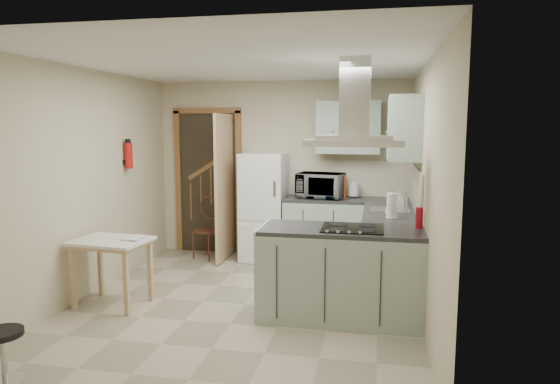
% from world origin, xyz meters
% --- Properties ---
extents(floor, '(4.20, 4.20, 0.00)m').
position_xyz_m(floor, '(0.00, 0.00, 0.00)').
color(floor, tan).
rests_on(floor, ground).
extents(ceiling, '(4.20, 4.20, 0.00)m').
position_xyz_m(ceiling, '(0.00, 0.00, 2.50)').
color(ceiling, silver).
rests_on(ceiling, back_wall).
extents(back_wall, '(3.60, 0.00, 3.60)m').
position_xyz_m(back_wall, '(0.00, 2.10, 1.25)').
color(back_wall, '#C3B697').
rests_on(back_wall, floor).
extents(left_wall, '(0.00, 4.20, 4.20)m').
position_xyz_m(left_wall, '(-1.80, 0.00, 1.25)').
color(left_wall, '#C3B697').
rests_on(left_wall, floor).
extents(right_wall, '(0.00, 4.20, 4.20)m').
position_xyz_m(right_wall, '(1.80, 0.00, 1.25)').
color(right_wall, '#C3B697').
rests_on(right_wall, floor).
extents(doorway, '(1.10, 0.12, 2.10)m').
position_xyz_m(doorway, '(-1.10, 2.07, 1.05)').
color(doorway, brown).
rests_on(doorway, floor).
extents(fridge, '(0.60, 0.60, 1.50)m').
position_xyz_m(fridge, '(-0.20, 1.80, 0.75)').
color(fridge, white).
rests_on(fridge, floor).
extents(counter_back, '(1.08, 0.60, 0.90)m').
position_xyz_m(counter_back, '(0.66, 1.80, 0.45)').
color(counter_back, '#9EB2A0').
rests_on(counter_back, floor).
extents(counter_right, '(0.60, 1.95, 0.90)m').
position_xyz_m(counter_right, '(1.50, 1.12, 0.45)').
color(counter_right, '#9EB2A0').
rests_on(counter_right, floor).
extents(splashback, '(1.68, 0.02, 0.50)m').
position_xyz_m(splashback, '(0.96, 2.09, 1.15)').
color(splashback, beige).
rests_on(splashback, counter_back).
extents(wall_cabinet_back, '(0.85, 0.35, 0.70)m').
position_xyz_m(wall_cabinet_back, '(0.95, 1.93, 1.85)').
color(wall_cabinet_back, '#9EB2A0').
rests_on(wall_cabinet_back, back_wall).
extents(wall_cabinet_right, '(0.35, 0.90, 0.70)m').
position_xyz_m(wall_cabinet_right, '(1.62, 0.85, 1.85)').
color(wall_cabinet_right, '#9EB2A0').
rests_on(wall_cabinet_right, right_wall).
extents(peninsula, '(1.55, 0.65, 0.90)m').
position_xyz_m(peninsula, '(1.02, -0.18, 0.45)').
color(peninsula, '#9EB2A0').
rests_on(peninsula, floor).
extents(hob, '(0.58, 0.50, 0.01)m').
position_xyz_m(hob, '(1.12, -0.18, 0.91)').
color(hob, black).
rests_on(hob, peninsula).
extents(extractor_hood, '(0.90, 0.55, 0.10)m').
position_xyz_m(extractor_hood, '(1.12, -0.18, 1.72)').
color(extractor_hood, silver).
rests_on(extractor_hood, ceiling).
extents(sink, '(0.45, 0.40, 0.01)m').
position_xyz_m(sink, '(1.50, 0.95, 0.91)').
color(sink, silver).
rests_on(sink, counter_right).
extents(fire_extinguisher, '(0.10, 0.10, 0.32)m').
position_xyz_m(fire_extinguisher, '(-1.74, 0.90, 1.50)').
color(fire_extinguisher, '#B2140F').
rests_on(fire_extinguisher, left_wall).
extents(drop_leaf_table, '(0.80, 0.64, 0.70)m').
position_xyz_m(drop_leaf_table, '(-1.36, -0.27, 0.35)').
color(drop_leaf_table, tan).
rests_on(drop_leaf_table, floor).
extents(bentwood_chair, '(0.45, 0.45, 0.79)m').
position_xyz_m(bentwood_chair, '(-1.00, 1.70, 0.40)').
color(bentwood_chair, '#4F201A').
rests_on(bentwood_chair, floor).
extents(stool, '(0.31, 0.31, 0.40)m').
position_xyz_m(stool, '(-1.32, -1.89, 0.20)').
color(stool, black).
rests_on(stool, floor).
extents(microwave, '(0.67, 0.51, 0.34)m').
position_xyz_m(microwave, '(0.59, 1.80, 1.07)').
color(microwave, black).
rests_on(microwave, counter_back).
extents(kettle, '(0.16, 0.16, 0.22)m').
position_xyz_m(kettle, '(1.04, 1.93, 1.01)').
color(kettle, white).
rests_on(kettle, counter_back).
extents(cereal_box, '(0.13, 0.22, 0.30)m').
position_xyz_m(cereal_box, '(0.87, 1.95, 1.05)').
color(cereal_box, '#E3511A').
rests_on(cereal_box, counter_back).
extents(soap_bottle, '(0.10, 0.10, 0.19)m').
position_xyz_m(soap_bottle, '(1.63, 1.24, 0.99)').
color(soap_bottle, '#AFACB9').
rests_on(soap_bottle, counter_right).
extents(paper_towel, '(0.12, 0.12, 0.28)m').
position_xyz_m(paper_towel, '(1.51, 0.44, 1.04)').
color(paper_towel, silver).
rests_on(paper_towel, counter_right).
extents(cup, '(0.15, 0.15, 0.09)m').
position_xyz_m(cup, '(1.50, 0.49, 0.95)').
color(cup, white).
rests_on(cup, counter_right).
extents(red_bottle, '(0.07, 0.07, 0.20)m').
position_xyz_m(red_bottle, '(1.75, -0.04, 1.00)').
color(red_bottle, '#A90E1E').
rests_on(red_bottle, peninsula).
extents(book, '(0.19, 0.25, 0.11)m').
position_xyz_m(book, '(-1.22, -0.18, 0.76)').
color(book, '#9A3D33').
rests_on(book, drop_leaf_table).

